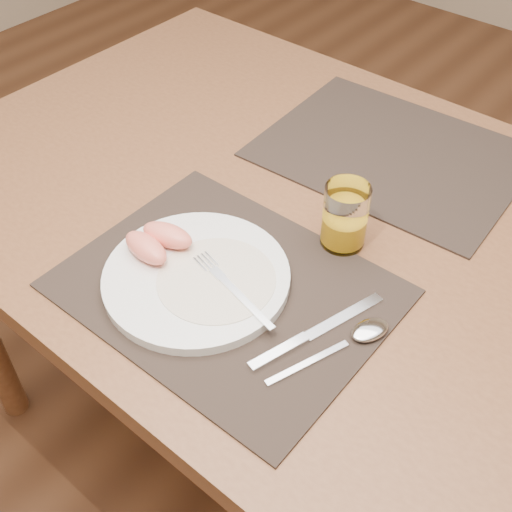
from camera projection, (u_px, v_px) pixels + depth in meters
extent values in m
plane|color=brown|center=(296.00, 446.00, 1.57)|extent=(5.00, 5.00, 0.00)
cube|color=brown|center=(315.00, 222.00, 1.06)|extent=(1.40, 0.90, 0.04)
cylinder|color=brown|center=(206.00, 162.00, 1.81)|extent=(0.06, 0.06, 0.71)
cube|color=#2D231C|center=(227.00, 288.00, 0.92)|extent=(0.45, 0.36, 0.00)
cube|color=#2D231C|center=(392.00, 153.00, 1.16)|extent=(0.47, 0.37, 0.00)
cylinder|color=white|center=(197.00, 277.00, 0.92)|extent=(0.27, 0.27, 0.02)
cylinder|color=white|center=(216.00, 279.00, 0.91)|extent=(0.17, 0.17, 0.00)
cube|color=silver|center=(247.00, 303.00, 0.87)|extent=(0.11, 0.04, 0.00)
cube|color=silver|center=(218.00, 274.00, 0.91)|extent=(0.03, 0.02, 0.00)
cube|color=silver|center=(206.00, 262.00, 0.93)|extent=(0.04, 0.03, 0.00)
cube|color=silver|center=(344.00, 317.00, 0.88)|extent=(0.05, 0.13, 0.00)
cube|color=silver|center=(279.00, 352.00, 0.83)|extent=(0.04, 0.09, 0.01)
cube|color=silver|center=(308.00, 363.00, 0.82)|extent=(0.05, 0.12, 0.00)
ellipsoid|color=silver|center=(370.00, 330.00, 0.86)|extent=(0.05, 0.07, 0.01)
cylinder|color=white|center=(345.00, 216.00, 0.95)|extent=(0.07, 0.07, 0.10)
cylinder|color=#FBAF15|center=(343.00, 229.00, 0.97)|extent=(0.06, 0.06, 0.04)
ellipsoid|color=#F47D63|center=(146.00, 248.00, 0.93)|extent=(0.09, 0.05, 0.03)
ellipsoid|color=#F47D63|center=(167.00, 235.00, 0.95)|extent=(0.09, 0.06, 0.03)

